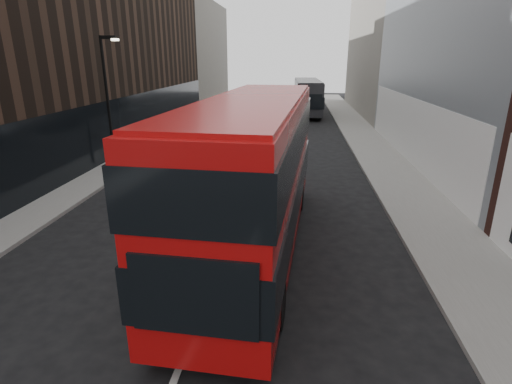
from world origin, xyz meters
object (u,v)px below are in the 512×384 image
(car_a, at_px, (267,150))
(car_c, at_px, (279,124))
(red_bus, at_px, (254,170))
(grey_bus, at_px, (307,96))
(car_b, at_px, (277,139))
(street_lamp, at_px, (108,93))

(car_a, distance_m, car_c, 9.95)
(red_bus, relative_size, grey_bus, 1.07)
(grey_bus, distance_m, car_a, 21.93)
(car_b, bearing_deg, car_a, -92.71)
(car_b, bearing_deg, street_lamp, -145.33)
(red_bus, xyz_separation_m, car_b, (-0.03, 15.32, -2.01))
(street_lamp, distance_m, grey_bus, 26.19)
(grey_bus, xyz_separation_m, car_b, (-2.38, -17.93, -1.26))
(street_lamp, distance_m, car_c, 15.09)
(car_a, height_order, car_c, car_a)
(car_b, bearing_deg, red_bus, -86.13)
(car_a, xyz_separation_m, car_c, (0.24, 9.95, -0.01))
(street_lamp, relative_size, car_a, 1.58)
(red_bus, distance_m, grey_bus, 33.34)
(car_a, bearing_deg, car_b, 89.41)
(street_lamp, bearing_deg, red_bus, -46.98)
(car_b, distance_m, car_c, 6.17)
(red_bus, relative_size, car_c, 2.42)
(street_lamp, xyz_separation_m, car_a, (8.72, 1.69, -3.43))
(car_a, bearing_deg, car_c, 94.49)
(street_lamp, relative_size, grey_bus, 0.61)
(car_b, height_order, car_c, car_c)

